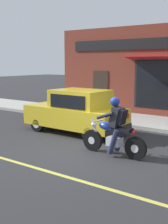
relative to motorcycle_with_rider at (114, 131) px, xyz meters
The scene contains 7 objects.
ground_plane 1.04m from the motorcycle_with_rider, 108.73° to the left, with size 80.00×80.00×0.00m, color #2B2B2D.
sidewalk_curb 6.01m from the motorcycle_with_rider, 38.88° to the left, with size 2.60×22.00×0.14m, color #ADAAA3.
storefront_building 6.53m from the motorcycle_with_rider, 13.79° to the left, with size 1.25×10.69×4.20m.
motorcycle_with_rider is the anchor object (origin of this frame).
car_hatchback 2.98m from the motorcycle_with_rider, 58.76° to the left, with size 1.66×3.79×1.57m.
traffic_cone 5.45m from the motorcycle_with_rider, 34.29° to the left, with size 0.36×0.36×0.60m.
fire_hydrant 7.40m from the motorcycle_with_rider, 55.70° to the left, with size 0.36×0.24×0.88m.
Camera 1 is at (-6.85, -5.15, 2.55)m, focal length 50.00 mm.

